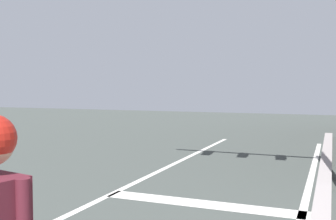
# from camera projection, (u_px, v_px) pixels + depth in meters

# --- Properties ---
(stop_bar) EXTENTS (3.12, 0.40, 0.01)m
(stop_bar) POSITION_uv_depth(u_px,v_px,m) (203.00, 204.00, 6.08)
(stop_bar) COLOR silver
(stop_bar) RESTS_ON ground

